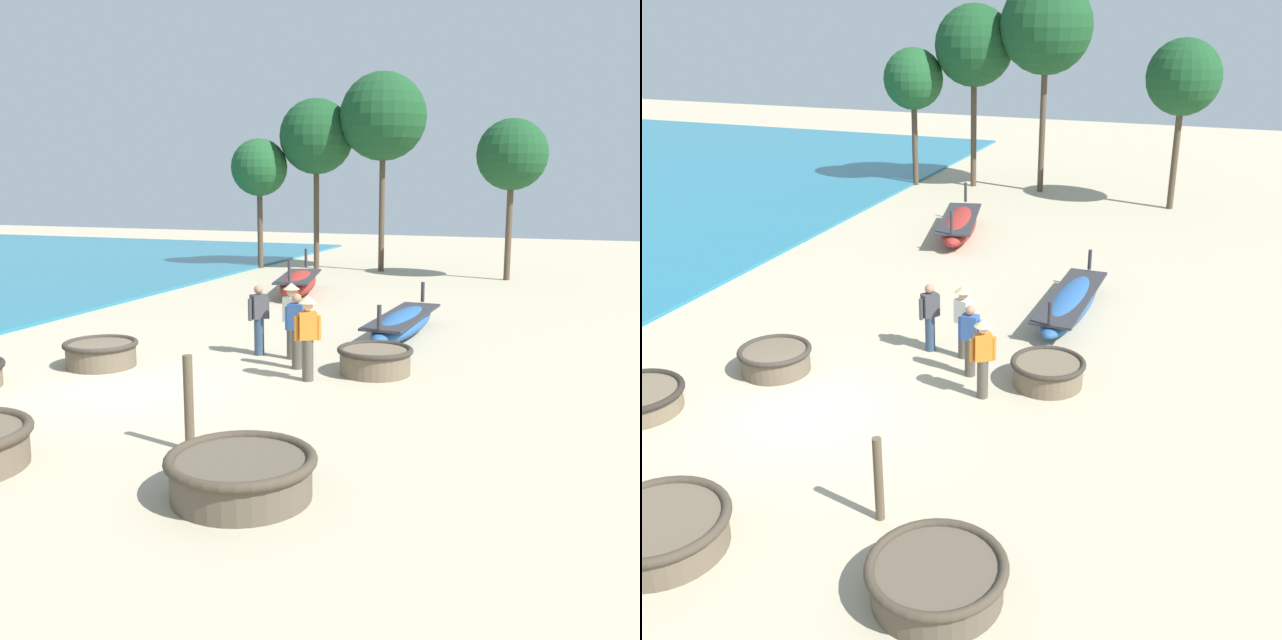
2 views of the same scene
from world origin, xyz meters
The scene contains 16 objects.
ground_plane centered at (0.00, 0.00, 0.00)m, with size 80.00×80.00×0.00m, color tan.
coracle_front_right centered at (4.03, 2.61, 0.30)m, with size 1.53×1.53×0.54m.
coracle_upturned centered at (-1.50, 1.22, 0.29)m, with size 1.54×1.54×0.54m.
coracle_nearest centered at (0.12, -4.15, 0.32)m, with size 2.00×2.00×0.58m.
coracle_weathered centered at (4.14, -3.68, 0.30)m, with size 1.89×1.89×0.55m.
long_boat_blue_hull centered at (3.66, 6.43, 0.32)m, with size 1.09×4.44×1.10m.
long_boat_white_hull centered at (-1.34, 11.91, 0.40)m, with size 2.07×4.43×1.38m.
fisherman_hauling centered at (1.99, 3.21, 0.96)m, with size 0.50×0.36×1.67m.
fisherman_crouching centered at (1.17, 3.30, 0.84)m, with size 0.38×0.45×1.57m.
fisherman_with_hat centered at (2.42, 2.45, 0.84)m, with size 0.53×0.23×1.57m.
fisherman_by_coracle centered at (2.96, 1.64, 0.96)m, with size 0.47×0.36×1.67m.
mooring_post_mid_beach centered at (2.74, -2.48, 0.70)m, with size 0.14×0.14×1.41m, color brown.
tree_left_mid centered at (-0.48, 19.23, 6.37)m, with size 3.60×3.60×8.19m.
tree_rightmost centered at (4.88, 18.16, 4.74)m, with size 2.69×2.69×6.12m.
tree_center centered at (-3.41, 19.22, 5.62)m, with size 3.18×3.18×7.24m.
tree_right_mid centered at (-5.80, 18.58, 4.33)m, with size 2.45×2.45×5.59m.
Camera 2 is at (7.08, -10.73, 7.16)m, focal length 42.00 mm.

